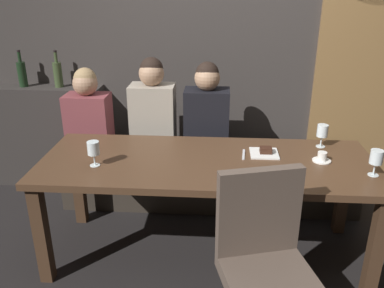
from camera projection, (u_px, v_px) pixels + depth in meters
The scene contains 18 objects.
ground at pixel (206, 252), 2.91m from camera, with size 9.00×9.00×0.00m, color black.
back_wall_tiled at pixel (213, 23), 3.47m from camera, with size 6.00×0.12×3.00m, color #383330.
arched_door at pixel (372, 41), 3.37m from camera, with size 0.90×0.05×2.55m.
back_counter at pixel (48, 135), 3.79m from camera, with size 1.10×0.28×0.95m, color #2F2B29.
dining_table at pixel (207, 172), 2.66m from camera, with size 2.20×0.84×0.74m.
banquette_bench at pixel (209, 180), 3.47m from camera, with size 2.50×0.44×0.45m.
chair_near_side at pixel (264, 254), 2.01m from camera, with size 0.54×0.54×0.98m.
diner_redhead at pixel (88, 115), 3.32m from camera, with size 0.36×0.24×0.74m.
diner_bearded at pixel (153, 112), 3.25m from camera, with size 0.36×0.24×0.84m.
diner_far_end at pixel (207, 115), 3.22m from camera, with size 0.36×0.24×0.81m.
wine_bottle_dark_red at pixel (22, 73), 3.56m from camera, with size 0.08×0.08×0.33m.
wine_bottle_pale_label at pixel (58, 74), 3.55m from camera, with size 0.08×0.08×0.33m.
wine_glass_end_left at pixel (93, 149), 2.50m from camera, with size 0.08×0.08×0.16m.
wine_glass_end_right at pixel (376, 158), 2.38m from camera, with size 0.08×0.08×0.16m.
wine_glass_near_left at pixel (322, 132), 2.80m from camera, with size 0.08×0.08×0.16m.
espresso_cup at pixel (322, 158), 2.60m from camera, with size 0.12×0.12×0.06m.
dessert_plate at pixel (265, 152), 2.71m from camera, with size 0.19×0.19×0.05m.
fork_on_table at pixel (244, 154), 2.70m from camera, with size 0.02×0.17×0.01m, color silver.
Camera 1 is at (0.07, -2.39, 1.83)m, focal length 37.31 mm.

